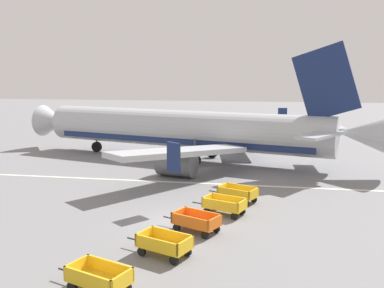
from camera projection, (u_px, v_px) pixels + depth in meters
ground_plane at (178, 224)px, 25.29m from camera, size 220.00×220.00×0.00m
apron_stripe at (202, 183)px, 34.49m from camera, size 120.00×0.36×0.01m
airplane at (191, 130)px, 43.07m from camera, size 37.15×30.11×11.34m
baggage_cart_nearest at (99, 278)px, 17.35m from camera, size 3.58×2.20×1.07m
baggage_cart_second_in_row at (164, 244)px, 20.75m from camera, size 3.57×2.24×1.07m
baggage_cart_third_in_row at (196, 221)px, 23.89m from camera, size 3.53×2.33×1.07m
baggage_cart_fourth_in_row at (224, 205)px, 26.83m from camera, size 3.58×2.20×1.07m
baggage_cart_far_end at (238, 194)px, 29.40m from camera, size 3.53×2.33×1.07m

